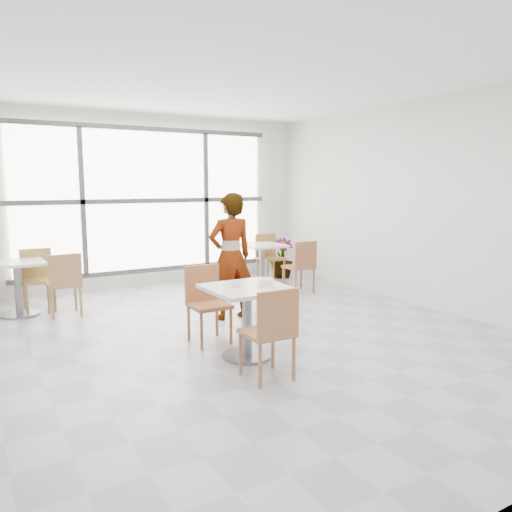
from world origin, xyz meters
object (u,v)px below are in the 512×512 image
bg_chair_left_far (37,275)px  bg_chair_right_near (302,263)px  chair_near (272,328)px  bg_table_right (262,259)px  bg_chair_right_far (268,254)px  bg_table_left (18,280)px  main_table (247,308)px  person (231,257)px  plant_right (282,258)px  coffee_cup (236,284)px  oatmeal_bowl (266,282)px  chair_far (206,298)px  bg_chair_left_near (64,280)px

bg_chair_left_far → bg_chair_right_near: size_ratio=1.00×
chair_near → bg_table_right: bearing=-119.8°
bg_chair_right_far → bg_table_left: bearing=-175.4°
main_table → bg_table_left: bearing=122.1°
person → bg_table_right: size_ratio=2.24×
bg_table_left → plant_right: bearing=6.2°
coffee_cup → plant_right: coffee_cup is taller
oatmeal_bowl → person: bearing=75.9°
person → bg_table_left: person is taller
bg_table_left → bg_chair_right_far: 4.25m
main_table → chair_near: (-0.11, -0.66, -0.02)m
coffee_cup → bg_chair_right_far: (2.45, 3.32, -0.28)m
coffee_cup → bg_chair_right_near: (2.35, 2.13, -0.28)m
chair_near → bg_chair_left_far: same height
oatmeal_bowl → bg_chair_right_near: bg_chair_right_near is taller
chair_far → bg_table_right: 3.11m
main_table → coffee_cup: (-0.10, 0.05, 0.26)m
bg_chair_right_near → plant_right: size_ratio=1.14×
main_table → bg_chair_left_near: size_ratio=0.92×
chair_far → bg_chair_right_far: same height
main_table → oatmeal_bowl: (0.16, -0.10, 0.27)m
bg_table_right → bg_table_left: bearing=179.5°
bg_chair_right_far → bg_chair_right_near: bearing=-94.6°
chair_far → bg_chair_left_near: same height
chair_near → bg_chair_right_near: 3.70m
main_table → chair_far: (-0.14, 0.71, -0.02)m
bg_table_left → chair_far: bearing=-52.7°
bg_chair_right_far → chair_far: bearing=-133.1°
chair_far → bg_chair_right_near: 2.80m
bg_chair_left_far → main_table: bearing=-63.5°
chair_far → plant_right: chair_far is taller
bg_chair_left_near → chair_near: bearing=110.7°
chair_near → oatmeal_bowl: 0.69m
bg_chair_right_far → oatmeal_bowl: bearing=-122.2°
bg_table_right → bg_chair_left_far: bg_chair_left_far is taller
main_table → bg_chair_right_far: size_ratio=0.92×
bg_chair_left_far → chair_near: bearing=-68.9°
main_table → plant_right: (2.75, 3.53, -0.14)m
chair_near → plant_right: bearing=-124.4°
chair_near → bg_chair_right_near: (2.36, 2.84, 0.00)m
chair_near → bg_chair_left_far: bearing=-68.9°
oatmeal_bowl → bg_chair_left_far: (-1.78, 3.34, -0.29)m
bg_chair_left_near → bg_chair_left_far: size_ratio=1.00×
coffee_cup → bg_chair_left_near: 2.88m
oatmeal_bowl → person: 1.56m
person → bg_table_right: 2.16m
chair_near → plant_right: size_ratio=1.14×
bg_table_left → bg_chair_right_far: (4.24, 0.34, 0.01)m
bg_chair_left_far → plant_right: size_ratio=1.14×
chair_far → chair_near: bearing=-89.1°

